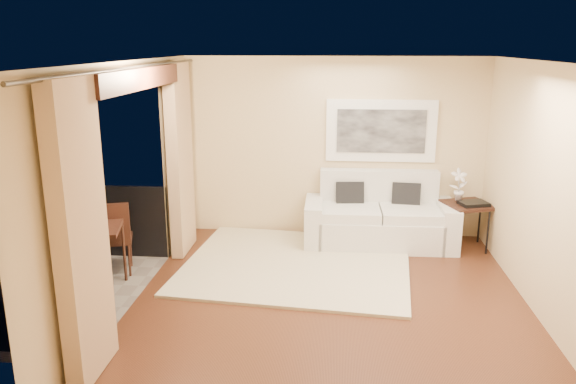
# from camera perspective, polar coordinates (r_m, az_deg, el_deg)

# --- Properties ---
(floor) EXTENTS (5.00, 5.00, 0.00)m
(floor) POSITION_cam_1_polar(r_m,az_deg,el_deg) (6.55, 4.27, -11.24)
(floor) COLOR #4F2917
(floor) RESTS_ON ground
(room_shell) EXTENTS (5.00, 6.40, 5.00)m
(room_shell) POSITION_cam_1_polar(r_m,az_deg,el_deg) (6.28, -15.47, 11.06)
(room_shell) COLOR white
(room_shell) RESTS_ON ground
(balcony) EXTENTS (1.81, 2.60, 1.17)m
(balcony) POSITION_cam_1_polar(r_m,az_deg,el_deg) (7.29, -22.97, -8.16)
(balcony) COLOR #605B56
(balcony) RESTS_ON ground
(curtains) EXTENTS (0.16, 4.80, 2.64)m
(curtains) POSITION_cam_1_polar(r_m,az_deg,el_deg) (6.45, -14.58, 0.53)
(curtains) COLOR tan
(curtains) RESTS_ON ground
(artwork) EXTENTS (1.62, 0.07, 0.92)m
(artwork) POSITION_cam_1_polar(r_m,az_deg,el_deg) (8.47, 9.43, 6.14)
(artwork) COLOR white
(artwork) RESTS_ON room_shell
(rug) EXTENTS (3.18, 2.84, 0.04)m
(rug) POSITION_cam_1_polar(r_m,az_deg,el_deg) (7.56, 0.90, -7.36)
(rug) COLOR beige
(rug) RESTS_ON floor
(sofa) EXTENTS (2.18, 0.97, 1.04)m
(sofa) POSITION_cam_1_polar(r_m,az_deg,el_deg) (8.40, 9.24, -2.71)
(sofa) COLOR silver
(sofa) RESTS_ON floor
(side_table) EXTENTS (0.78, 0.78, 0.67)m
(side_table) POSITION_cam_1_polar(r_m,az_deg,el_deg) (8.42, 17.80, -1.48)
(side_table) COLOR black
(side_table) RESTS_ON floor
(tray) EXTENTS (0.44, 0.38, 0.05)m
(tray) POSITION_cam_1_polar(r_m,az_deg,el_deg) (8.34, 18.32, -1.11)
(tray) COLOR black
(tray) RESTS_ON side_table
(orchid) EXTENTS (0.27, 0.21, 0.47)m
(orchid) POSITION_cam_1_polar(r_m,az_deg,el_deg) (8.47, 16.98, 0.72)
(orchid) COLOR white
(orchid) RESTS_ON side_table
(bistro_table) EXTENTS (0.80, 0.80, 0.79)m
(bistro_table) POSITION_cam_1_polar(r_m,az_deg,el_deg) (7.04, -19.35, -4.01)
(bistro_table) COLOR black
(bistro_table) RESTS_ON balcony
(balcony_chair_far) EXTENTS (0.53, 0.53, 0.98)m
(balcony_chair_far) POSITION_cam_1_polar(r_m,az_deg,el_deg) (7.41, -17.29, -4.01)
(balcony_chair_far) COLOR black
(balcony_chair_far) RESTS_ON balcony
(balcony_chair_near) EXTENTS (0.49, 0.49, 1.02)m
(balcony_chair_near) POSITION_cam_1_polar(r_m,az_deg,el_deg) (6.85, -21.39, -5.71)
(balcony_chair_near) COLOR black
(balcony_chair_near) RESTS_ON balcony
(ice_bucket) EXTENTS (0.18, 0.18, 0.20)m
(ice_bucket) POSITION_cam_1_polar(r_m,az_deg,el_deg) (7.16, -20.21, -2.24)
(ice_bucket) COLOR silver
(ice_bucket) RESTS_ON bistro_table
(candle) EXTENTS (0.06, 0.06, 0.07)m
(candle) POSITION_cam_1_polar(r_m,az_deg,el_deg) (7.06, -18.40, -2.88)
(candle) COLOR red
(candle) RESTS_ON bistro_table
(vase) EXTENTS (0.04, 0.04, 0.18)m
(vase) POSITION_cam_1_polar(r_m,az_deg,el_deg) (6.87, -20.09, -3.03)
(vase) COLOR white
(vase) RESTS_ON bistro_table
(glass_a) EXTENTS (0.06, 0.06, 0.12)m
(glass_a) POSITION_cam_1_polar(r_m,az_deg,el_deg) (6.87, -18.43, -3.14)
(glass_a) COLOR silver
(glass_a) RESTS_ON bistro_table
(glass_b) EXTENTS (0.06, 0.06, 0.12)m
(glass_b) POSITION_cam_1_polar(r_m,az_deg,el_deg) (6.93, -18.44, -2.99)
(glass_b) COLOR silver
(glass_b) RESTS_ON bistro_table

